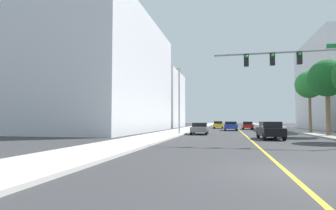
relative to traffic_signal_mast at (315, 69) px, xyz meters
name	(u,v)px	position (x,y,z in m)	size (l,w,h in m)	color
ground	(238,129)	(-3.81, 31.99, -5.07)	(192.00, 192.00, 0.00)	#38383A
sidewalk_left	(191,128)	(-12.45, 31.99, -5.00)	(3.93, 168.00, 0.15)	beige
sidewalk_right	(289,129)	(4.84, 31.99, -5.00)	(3.93, 168.00, 0.15)	#9E9B93
lane_marking_center	(238,129)	(-3.81, 31.99, -5.07)	(0.16, 144.00, 0.01)	yellow
building_left_near	(101,76)	(-24.10, 17.67, 3.13)	(15.63, 27.06, 16.41)	silver
building_left_far	(146,100)	(-24.45, 41.10, 1.23)	(16.32, 15.60, 12.60)	silver
traffic_signal_mast	(315,69)	(0.00, 0.00, 0.00)	(9.93, 0.36, 6.67)	gray
street_lamp	(179,97)	(-10.99, 10.46, -0.81)	(0.56, 0.28, 7.39)	gray
palm_mid	(327,79)	(4.13, 10.31, 0.74)	(3.71, 3.71, 7.58)	brown
palm_far	(309,85)	(4.20, 16.63, 0.92)	(3.36, 3.36, 7.58)	brown
car_gray	(200,128)	(-8.89, 12.34, -4.37)	(2.01, 4.47, 1.35)	slate
car_yellow	(218,125)	(-7.47, 34.22, -4.32)	(1.84, 3.98, 1.42)	gold
car_blue	(231,126)	(-5.24, 24.41, -4.31)	(2.06, 4.59, 1.42)	#1E389E
car_red	(247,125)	(-2.27, 30.53, -4.35)	(1.79, 4.18, 1.37)	red
car_black	(270,130)	(-2.06, 5.59, -4.28)	(1.93, 4.48, 1.53)	black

